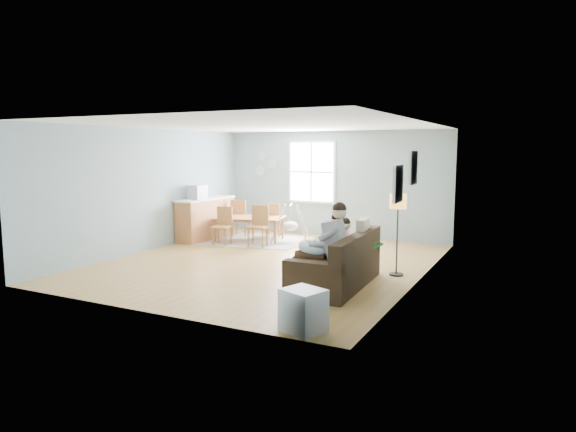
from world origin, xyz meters
The scene contains 22 objects.
room centered at (0.00, 0.00, 2.42)m, with size 8.40×9.40×3.90m.
window centered at (-0.60, 3.46, 1.65)m, with size 1.32×0.08×1.62m.
pictures centered at (2.97, -1.05, 1.85)m, with size 0.05×1.34×0.74m.
wall_plates centered at (-2.00, 3.47, 1.83)m, with size 0.67×0.02×0.66m.
sofa centered at (1.91, -1.02, 0.31)m, with size 1.02×2.21×0.88m.
green_throw centered at (1.79, -0.30, 0.56)m, with size 0.99×0.85×0.04m, color #135524.
beige_pillow centered at (2.11, -0.45, 0.80)m, with size 0.15×0.53×0.53m, color #BAAD8E.
father centered at (1.78, -1.34, 0.76)m, with size 1.04×0.54×1.43m.
nursing_pillow centered at (1.62, -1.35, 0.68)m, with size 0.55×0.55×0.15m, color silver.
infant centered at (1.61, -1.31, 0.77)m, with size 0.23×0.39×0.14m.
toddler centered at (1.82, -0.82, 0.75)m, with size 0.59×0.35×0.90m.
floor_lamp centered at (2.55, 0.14, 1.21)m, with size 0.29×0.29×1.46m.
storage_cube centered at (2.27, -3.20, 0.27)m, with size 0.59×0.56×0.53m.
rug centered at (-1.60, 1.93, 0.01)m, with size 2.45×1.86×0.01m, color #9E9991.
dining_table centered at (-1.60, 1.93, 0.29)m, with size 1.67×0.93×0.59m, color brown.
chair_sw centered at (-1.89, 1.24, 0.50)m, with size 0.47×0.47×0.89m.
chair_se centered at (-1.04, 1.44, 0.54)m, with size 0.51×0.51×0.95m.
chair_nw centered at (-2.16, 2.42, 0.54)m, with size 0.51×0.51×0.95m.
chair_ne centered at (-1.30, 2.62, 0.49)m, with size 0.51×0.51×0.88m.
counter centered at (-2.70, 1.68, 0.52)m, with size 0.58×1.86×1.03m.
monitor centered at (-2.69, 1.33, 1.21)m, with size 0.41×0.40×0.34m.
baby_swing centered at (-0.62, 2.27, 0.41)m, with size 1.15×1.16×0.91m.
Camera 1 is at (4.86, -8.75, 2.24)m, focal length 32.00 mm.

